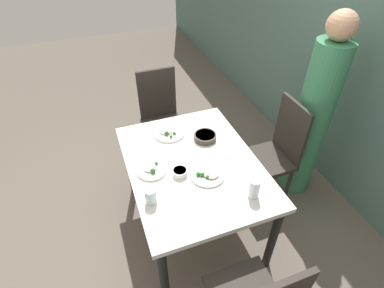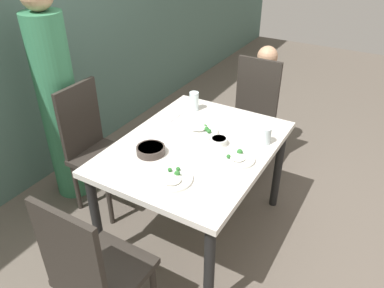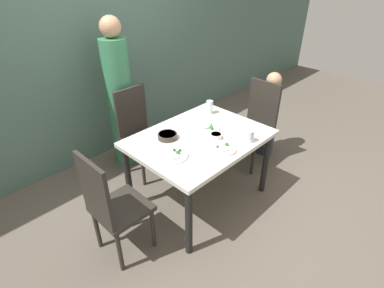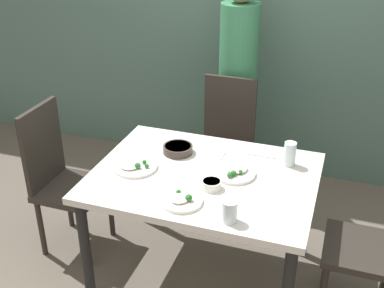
% 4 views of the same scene
% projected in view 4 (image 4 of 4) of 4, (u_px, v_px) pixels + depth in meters
% --- Properties ---
extents(ground_plane, '(10.00, 10.00, 0.00)m').
position_uv_depth(ground_plane, '(203.00, 275.00, 3.02)').
color(ground_plane, '#60564C').
extents(wall_back, '(10.00, 0.06, 2.70)m').
position_uv_depth(wall_back, '(265.00, 9.00, 3.66)').
color(wall_back, '#4C6B60').
rests_on(wall_back, ground_plane).
extents(dining_table, '(1.24, 0.94, 0.74)m').
position_uv_depth(dining_table, '(204.00, 187.00, 2.72)').
color(dining_table, silver).
rests_on(dining_table, ground_plane).
extents(chair_adult_spot, '(0.40, 0.40, 0.99)m').
position_uv_depth(chair_adult_spot, '(225.00, 143.00, 3.49)').
color(chair_adult_spot, '#2D2823').
rests_on(chair_adult_spot, ground_plane).
extents(chair_child_spot, '(0.40, 0.40, 0.99)m').
position_uv_depth(chair_child_spot, '(380.00, 240.00, 2.50)').
color(chair_child_spot, '#2D2823').
rests_on(chair_child_spot, ground_plane).
extents(chair_empty_left, '(0.40, 0.40, 0.99)m').
position_uv_depth(chair_empty_left, '(61.00, 176.00, 3.07)').
color(chair_empty_left, '#2D2823').
rests_on(chair_empty_left, ground_plane).
extents(person_adult, '(0.28, 0.28, 1.68)m').
position_uv_depth(person_adult, '(237.00, 93.00, 3.62)').
color(person_adult, '#387F56').
rests_on(person_adult, ground_plane).
extents(bowl_curry, '(0.18, 0.18, 0.05)m').
position_uv_depth(bowl_curry, '(178.00, 149.00, 2.89)').
color(bowl_curry, '#3D332D').
rests_on(bowl_curry, dining_table).
extents(plate_rice_adult, '(0.22, 0.22, 0.06)m').
position_uv_depth(plate_rice_adult, '(181.00, 200.00, 2.43)').
color(plate_rice_adult, white).
rests_on(plate_rice_adult, dining_table).
extents(plate_rice_child, '(0.24, 0.24, 0.05)m').
position_uv_depth(plate_rice_child, '(235.00, 172.00, 2.67)').
color(plate_rice_child, white).
rests_on(plate_rice_child, dining_table).
extents(plate_noodles, '(0.25, 0.25, 0.05)m').
position_uv_depth(plate_noodles, '(135.00, 166.00, 2.73)').
color(plate_noodles, white).
rests_on(plate_noodles, dining_table).
extents(bowl_rice_small, '(0.10, 0.10, 0.05)m').
position_uv_depth(bowl_rice_small, '(211.00, 184.00, 2.54)').
color(bowl_rice_small, white).
rests_on(bowl_rice_small, dining_table).
extents(glass_water_tall, '(0.08, 0.08, 0.11)m').
position_uv_depth(glass_water_tall, '(230.00, 211.00, 2.27)').
color(glass_water_tall, silver).
rests_on(glass_water_tall, dining_table).
extents(glass_water_short, '(0.07, 0.07, 0.14)m').
position_uv_depth(glass_water_short, '(290.00, 154.00, 2.74)').
color(glass_water_short, silver).
rests_on(glass_water_short, dining_table).
extents(napkin_folded, '(0.14, 0.14, 0.01)m').
position_uv_depth(napkin_folded, '(212.00, 154.00, 2.89)').
color(napkin_folded, white).
rests_on(napkin_folded, dining_table).
extents(fork_steel, '(0.18, 0.02, 0.01)m').
position_uv_depth(fork_steel, '(261.00, 156.00, 2.87)').
color(fork_steel, silver).
rests_on(fork_steel, dining_table).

